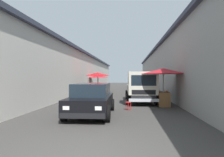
# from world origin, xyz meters

# --- Properties ---
(ground) EXTENTS (90.00, 90.00, 0.00)m
(ground) POSITION_xyz_m (13.50, 0.00, 0.00)
(ground) COLOR #3D3A38
(building_left_whitewash) EXTENTS (49.80, 7.50, 4.56)m
(building_left_whitewash) POSITION_xyz_m (15.75, 7.42, 2.29)
(building_left_whitewash) COLOR beige
(building_left_whitewash) RESTS_ON ground
(building_right_concrete) EXTENTS (49.80, 7.50, 5.06)m
(building_right_concrete) POSITION_xyz_m (15.75, -7.42, 2.54)
(building_right_concrete) COLOR gray
(building_right_concrete) RESTS_ON ground
(fruit_stall_mid_lane) EXTENTS (2.35, 2.35, 2.27)m
(fruit_stall_mid_lane) POSITION_xyz_m (13.83, 2.02, 1.67)
(fruit_stall_mid_lane) COLOR #9E9EA3
(fruit_stall_mid_lane) RESTS_ON ground
(fruit_stall_near_left) EXTENTS (2.63, 2.63, 2.17)m
(fruit_stall_near_left) POSITION_xyz_m (19.55, 2.88, 1.71)
(fruit_stall_near_left) COLOR #9E9EA3
(fruit_stall_near_left) RESTS_ON ground
(fruit_stall_near_right) EXTENTS (2.63, 2.63, 2.35)m
(fruit_stall_near_right) POSITION_xyz_m (7.64, -2.99, 1.79)
(fruit_stall_near_right) COLOR #9E9EA3
(fruit_stall_near_right) RESTS_ON ground
(hatchback_car) EXTENTS (3.95, 2.00, 1.45)m
(hatchback_car) POSITION_xyz_m (4.72, 0.75, 0.74)
(hatchback_car) COLOR black
(hatchback_car) RESTS_ON ground
(delivery_truck) EXTENTS (4.99, 2.13, 2.08)m
(delivery_truck) POSITION_xyz_m (8.81, -1.75, 1.04)
(delivery_truck) COLOR black
(delivery_truck) RESTS_ON ground
(vendor_by_crates) EXTENTS (0.57, 0.35, 1.51)m
(vendor_by_crates) POSITION_xyz_m (17.51, -2.32, 0.86)
(vendor_by_crates) COLOR navy
(vendor_by_crates) RESTS_ON ground
(parked_scooter) EXTENTS (1.69, 0.40, 1.14)m
(parked_scooter) POSITION_xyz_m (15.23, -2.38, 0.45)
(parked_scooter) COLOR black
(parked_scooter) RESTS_ON ground
(plastic_stool) EXTENTS (0.30, 0.30, 0.43)m
(plastic_stool) POSITION_xyz_m (6.18, -0.92, 0.33)
(plastic_stool) COLOR red
(plastic_stool) RESTS_ON ground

